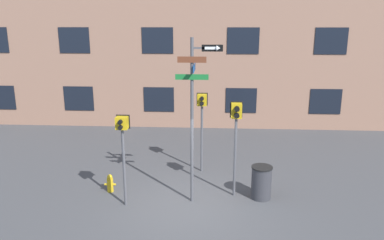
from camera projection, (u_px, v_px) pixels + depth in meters
ground_plane at (188, 206)px, 10.69m from camera, size 60.00×60.00×0.00m
street_sign_pole at (194, 107)px, 10.27m from camera, size 1.26×0.85×4.71m
pedestrian_signal_left at (123, 137)px, 10.23m from camera, size 0.38×0.40×2.64m
pedestrian_signal_right at (236, 124)px, 10.77m from camera, size 0.36×0.40×2.88m
pedestrian_signal_across at (202, 111)px, 12.65m from camera, size 0.37×0.40×2.77m
fire_hydrant at (110, 183)px, 11.53m from camera, size 0.35×0.19×0.56m
trash_bin at (261, 182)px, 11.06m from camera, size 0.62×0.62×1.00m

